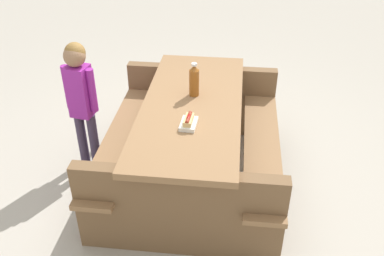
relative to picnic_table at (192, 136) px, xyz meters
The scene contains 5 objects.
ground_plane 0.44m from the picnic_table, ahead, with size 30.00×30.00×0.00m, color #ADA599.
picnic_table is the anchor object (origin of this frame).
soda_bottle 0.45m from the picnic_table, 162.46° to the left, with size 0.08×0.08×0.27m.
hotdog_tray 0.46m from the picnic_table, 14.99° to the right, with size 0.21×0.17×0.08m.
child_in_coat 0.98m from the picnic_table, 114.31° to the right, with size 0.22×0.26×1.15m.
Camera 1 is at (2.79, -0.53, 2.37)m, focal length 39.73 mm.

